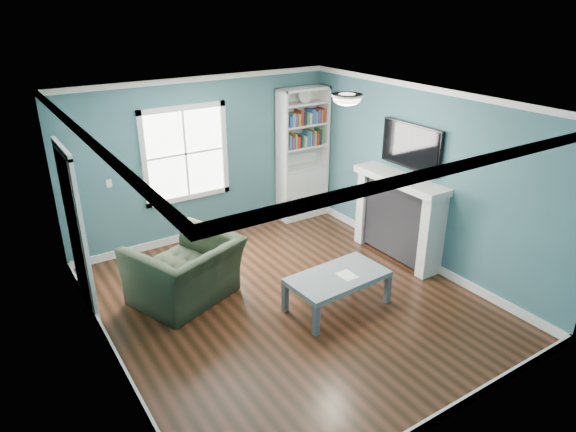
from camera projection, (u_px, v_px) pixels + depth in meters
floor at (289, 302)px, 6.73m from camera, size 5.00×5.00×0.00m
room_walls at (290, 189)px, 6.10m from camera, size 5.00×5.00×5.00m
trim at (290, 216)px, 6.24m from camera, size 4.50×5.00×2.60m
window at (185, 154)px, 7.92m from camera, size 1.40×0.06×1.50m
bookshelf at (302, 167)px, 9.02m from camera, size 0.90×0.35×2.31m
fireplace at (398, 218)px, 7.67m from camera, size 0.44×1.58×1.30m
tv at (411, 146)px, 7.30m from camera, size 0.06×1.10×0.65m
door at (75, 229)px, 6.27m from camera, size 0.12×0.98×2.17m
ceiling_fixture at (347, 98)px, 6.24m from camera, size 0.38×0.38×0.15m
light_switch at (109, 183)px, 7.42m from camera, size 0.08×0.01×0.12m
recliner at (185, 261)px, 6.60m from camera, size 1.48×1.23×1.11m
coffee_table at (338, 279)px, 6.49m from camera, size 1.30×0.76×0.46m
paper_sheet at (347, 275)px, 6.46m from camera, size 0.21×0.26×0.00m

